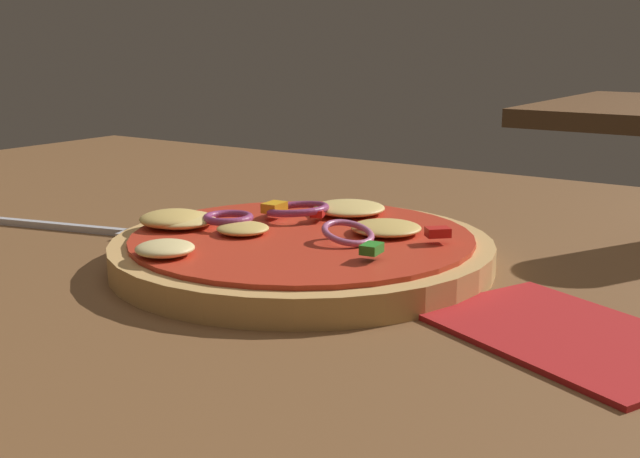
{
  "coord_description": "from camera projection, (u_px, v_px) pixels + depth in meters",
  "views": [
    {
      "loc": [
        0.24,
        -0.4,
        0.18
      ],
      "look_at": [
        -0.06,
        0.03,
        0.06
      ],
      "focal_mm": 46.1,
      "sensor_mm": 36.0,
      "label": 1
    }
  ],
  "objects": [
    {
      "name": "pizza",
      "position": [
        299.0,
        248.0,
        0.52
      ],
      "size": [
        0.24,
        0.24,
        0.03
      ],
      "color": "tan",
      "rests_on": "dining_table"
    },
    {
      "name": "napkin",
      "position": [
        568.0,
        334.0,
        0.4
      ],
      "size": [
        0.16,
        0.14,
        0.0
      ],
      "color": "#B21E1E",
      "rests_on": "dining_table"
    },
    {
      "name": "dining_table",
      "position": [
        373.0,
        316.0,
        0.49
      ],
      "size": [
        1.39,
        0.84,
        0.04
      ],
      "color": "brown",
      "rests_on": "ground"
    },
    {
      "name": "fork",
      "position": [
        90.0,
        229.0,
        0.61
      ],
      "size": [
        0.18,
        0.06,
        0.01
      ],
      "color": "silver",
      "rests_on": "dining_table"
    }
  ]
}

